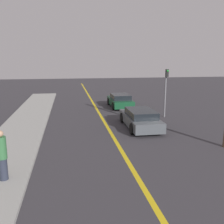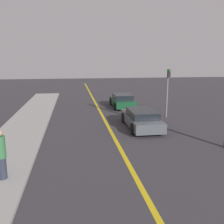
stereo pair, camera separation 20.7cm
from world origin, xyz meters
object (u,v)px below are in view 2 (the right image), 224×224
Objects in this scene: car_near_right_lane at (141,119)px; traffic_light at (168,88)px; car_ahead_center at (122,101)px; pedestrian_mid_group at (1,155)px.

car_near_right_lane is 1.29× the size of traffic_light.
car_ahead_center is 5.36m from traffic_light.
traffic_light is (2.46, -4.47, 1.62)m from car_ahead_center.
car_near_right_lane is 6.97m from car_ahead_center.
pedestrian_mid_group reaches higher than car_near_right_lane.
car_ahead_center is at bearing 89.10° from car_near_right_lane.
car_near_right_lane is at bearing -91.38° from car_ahead_center.
traffic_light is at bearing 43.91° from car_near_right_lane.
traffic_light is at bearing 42.96° from pedestrian_mid_group.
pedestrian_mid_group is (-6.87, -13.17, 0.44)m from car_ahead_center.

